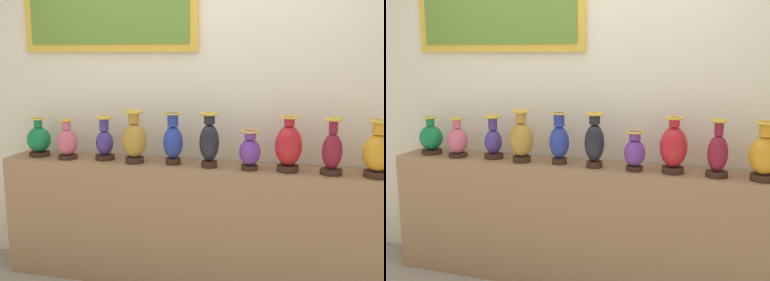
% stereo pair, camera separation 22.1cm
% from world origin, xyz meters
% --- Properties ---
extents(display_shelf, '(2.90, 0.35, 0.93)m').
position_xyz_m(display_shelf, '(0.00, 0.00, 0.46)').
color(display_shelf, '#99704C').
rests_on(display_shelf, ground_plane).
extents(back_wall, '(5.50, 0.14, 3.04)m').
position_xyz_m(back_wall, '(-0.01, 0.23, 1.53)').
color(back_wall, beige).
rests_on(back_wall, ground_plane).
extents(vase_emerald, '(0.18, 0.18, 0.30)m').
position_xyz_m(vase_emerald, '(-1.23, -0.02, 1.05)').
color(vase_emerald, '#382319').
rests_on(vase_emerald, display_shelf).
extents(vase_rose, '(0.16, 0.16, 0.30)m').
position_xyz_m(vase_rose, '(-0.96, -0.05, 1.05)').
color(vase_rose, '#382319').
rests_on(vase_rose, display_shelf).
extents(vase_indigo, '(0.14, 0.14, 0.33)m').
position_xyz_m(vase_indigo, '(-0.68, -0.01, 1.06)').
color(vase_indigo, '#382319').
rests_on(vase_indigo, display_shelf).
extents(vase_ochre, '(0.18, 0.18, 0.39)m').
position_xyz_m(vase_ochre, '(-0.42, -0.05, 1.10)').
color(vase_ochre, '#382319').
rests_on(vase_ochre, display_shelf).
extents(vase_cobalt, '(0.14, 0.14, 0.37)m').
position_xyz_m(vase_cobalt, '(-0.14, -0.02, 1.10)').
color(vase_cobalt, '#382319').
rests_on(vase_cobalt, display_shelf).
extents(vase_onyx, '(0.14, 0.14, 0.39)m').
position_xyz_m(vase_onyx, '(0.14, -0.05, 1.11)').
color(vase_onyx, '#382319').
rests_on(vase_onyx, display_shelf).
extents(vase_violet, '(0.15, 0.15, 0.27)m').
position_xyz_m(vase_violet, '(0.42, -0.06, 1.05)').
color(vase_violet, '#382319').
rests_on(vase_violet, display_shelf).
extents(vase_crimson, '(0.18, 0.18, 0.38)m').
position_xyz_m(vase_crimson, '(0.68, -0.04, 1.10)').
color(vase_crimson, '#382319').
rests_on(vase_crimson, display_shelf).
extents(vase_burgundy, '(0.14, 0.14, 0.38)m').
position_xyz_m(vase_burgundy, '(0.96, -0.05, 1.08)').
color(vase_burgundy, '#382319').
rests_on(vase_burgundy, display_shelf).
extents(vase_amber, '(0.19, 0.19, 0.38)m').
position_xyz_m(vase_amber, '(1.24, -0.06, 1.09)').
color(vase_amber, '#382319').
rests_on(vase_amber, display_shelf).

